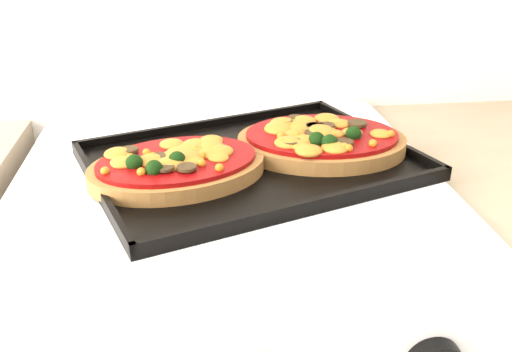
{
  "coord_description": "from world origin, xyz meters",
  "views": [
    {
      "loc": [
        -0.02,
        0.98,
        1.25
      ],
      "look_at": [
        0.07,
        1.67,
        0.92
      ],
      "focal_mm": 40.0,
      "sensor_mm": 36.0,
      "label": 1
    }
  ],
  "objects": [
    {
      "name": "pizza_right",
      "position": [
        0.18,
        1.75,
        0.94
      ],
      "size": [
        0.27,
        0.21,
        0.04
      ],
      "primitive_type": null,
      "rotation": [
        0.0,
        0.0,
        -0.12
      ],
      "color": "#A37138",
      "rests_on": "baking_tray"
    },
    {
      "name": "baking_tray",
      "position": [
        0.07,
        1.72,
        0.92
      ],
      "size": [
        0.52,
        0.45,
        0.02
      ],
      "primitive_type": "cube",
      "rotation": [
        0.0,
        0.0,
        0.34
      ],
      "color": "black",
      "rests_on": "stove"
    },
    {
      "name": "pizza_left",
      "position": [
        -0.03,
        1.68,
        0.94
      ],
      "size": [
        0.27,
        0.22,
        0.04
      ],
      "primitive_type": null,
      "rotation": [
        0.0,
        0.0,
        0.26
      ],
      "color": "#A37138",
      "rests_on": "baking_tray"
    }
  ]
}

